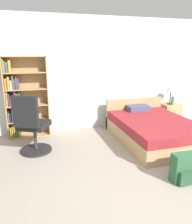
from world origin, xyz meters
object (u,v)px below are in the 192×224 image
at_px(bed, 152,129).
at_px(backpack_green, 184,169).
at_px(office_chair, 32,127).
at_px(table_lamp, 171,89).
at_px(bookshelf, 22,99).
at_px(water_bottle, 173,101).
at_px(nightstand, 170,113).
at_px(backpack_blue, 187,166).

bearing_deg(bed, backpack_green, -104.08).
xyz_separation_m(office_chair, table_lamp, (3.40, 0.84, 0.40)).
bearing_deg(table_lamp, office_chair, -166.07).
relative_size(bookshelf, table_lamp, 3.60).
xyz_separation_m(office_chair, water_bottle, (3.43, 0.77, 0.12)).
height_order(bed, nightstand, bed).
bearing_deg(water_bottle, bed, -141.69).
bearing_deg(table_lamp, backpack_green, -119.69).
xyz_separation_m(bookshelf, backpack_blue, (2.36, -2.40, -0.67)).
relative_size(nightstand, water_bottle, 2.50).
height_order(water_bottle, backpack_green, water_bottle).
bearing_deg(backpack_blue, water_bottle, 60.59).
height_order(office_chair, backpack_blue, office_chair).
bearing_deg(bed, bookshelf, 159.57).
xyz_separation_m(bookshelf, water_bottle, (3.61, -0.18, -0.22)).
xyz_separation_m(bed, backpack_green, (-0.38, -1.52, -0.04)).
distance_m(water_bottle, backpack_green, 2.73).
relative_size(office_chair, nightstand, 2.13).
distance_m(bookshelf, backpack_green, 3.40).
distance_m(bed, water_bottle, 1.33).
bearing_deg(water_bottle, table_lamp, 105.99).
distance_m(table_lamp, backpack_green, 2.84).
bearing_deg(bed, table_lamp, 41.50).
height_order(office_chair, backpack_green, office_chair).
xyz_separation_m(bed, table_lamp, (0.98, 0.87, 0.66)).
distance_m(bookshelf, nightstand, 3.68).
height_order(bed, backpack_green, bed).
bearing_deg(bookshelf, bed, -20.43).
xyz_separation_m(bed, nightstand, (1.03, 0.89, 0.02)).
bearing_deg(backpack_green, table_lamp, 60.31).
relative_size(office_chair, water_bottle, 5.33).
distance_m(backpack_blue, backpack_green, 0.17).
relative_size(bookshelf, water_bottle, 8.32).
relative_size(nightstand, table_lamp, 1.08).
relative_size(nightstand, backpack_green, 1.22).
xyz_separation_m(bookshelf, nightstand, (3.64, -0.08, -0.57)).
bearing_deg(backpack_green, nightstand, 59.66).
bearing_deg(office_chair, nightstand, 14.07).
bearing_deg(table_lamp, backpack_blue, -118.18).
relative_size(bookshelf, bed, 0.86).
xyz_separation_m(bookshelf, bed, (2.61, -0.97, -0.59)).
height_order(bed, table_lamp, table_lamp).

